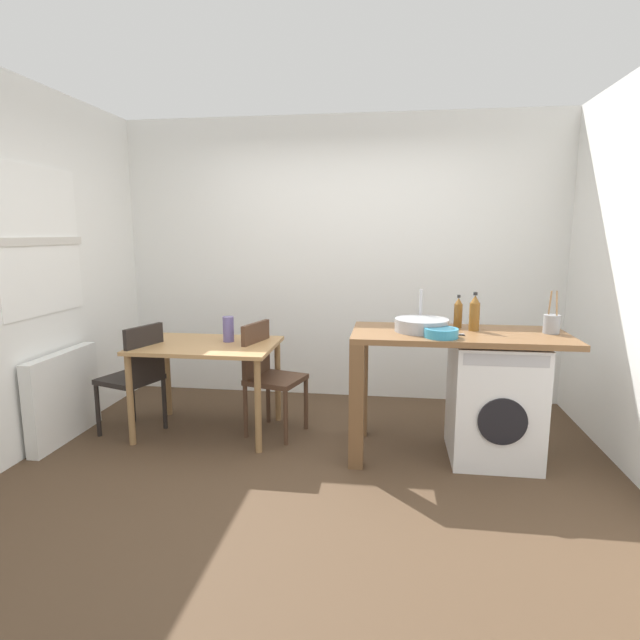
# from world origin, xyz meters

# --- Properties ---
(ground_plane) EXTENTS (5.46, 5.46, 0.00)m
(ground_plane) POSITION_xyz_m (0.00, 0.00, 0.00)
(ground_plane) COLOR #4C3826
(wall_back) EXTENTS (4.60, 0.10, 2.70)m
(wall_back) POSITION_xyz_m (0.00, 1.75, 1.35)
(wall_back) COLOR white
(wall_back) RESTS_ON ground_plane
(wall_window_side) EXTENTS (0.12, 3.80, 2.70)m
(wall_window_side) POSITION_xyz_m (-2.15, 0.00, 1.35)
(wall_window_side) COLOR white
(wall_window_side) RESTS_ON ground_plane
(radiator) EXTENTS (0.10, 0.80, 0.70)m
(radiator) POSITION_xyz_m (-2.02, 0.30, 0.35)
(radiator) COLOR white
(radiator) RESTS_ON ground_plane
(dining_table) EXTENTS (1.10, 0.76, 0.74)m
(dining_table) POSITION_xyz_m (-0.95, 0.60, 0.64)
(dining_table) COLOR tan
(dining_table) RESTS_ON ground_plane
(chair_person_seat) EXTENTS (0.51, 0.51, 0.90)m
(chair_person_seat) POSITION_xyz_m (-1.50, 0.47, 0.51)
(chair_person_seat) COLOR black
(chair_person_seat) RESTS_ON ground_plane
(chair_opposite) EXTENTS (0.50, 0.50, 0.90)m
(chair_opposite) POSITION_xyz_m (-0.47, 0.67, 0.51)
(chair_opposite) COLOR #4C3323
(chair_opposite) RESTS_ON ground_plane
(kitchen_counter) EXTENTS (1.50, 0.68, 0.92)m
(kitchen_counter) POSITION_xyz_m (0.77, 0.42, 0.76)
(kitchen_counter) COLOR brown
(kitchen_counter) RESTS_ON ground_plane
(washing_machine) EXTENTS (0.60, 0.61, 0.86)m
(washing_machine) POSITION_xyz_m (1.25, 0.42, 0.43)
(washing_machine) COLOR white
(washing_machine) RESTS_ON ground_plane
(sink_basin) EXTENTS (0.38, 0.38, 0.09)m
(sink_basin) POSITION_xyz_m (0.72, 0.42, 0.97)
(sink_basin) COLOR #9EA0A5
(sink_basin) RESTS_ON kitchen_counter
(tap) EXTENTS (0.02, 0.02, 0.28)m
(tap) POSITION_xyz_m (0.72, 0.60, 1.06)
(tap) COLOR #B2B2B7
(tap) RESTS_ON kitchen_counter
(bottle_tall_green) EXTENTS (0.06, 0.06, 0.24)m
(bottle_tall_green) POSITION_xyz_m (1.00, 0.61, 1.03)
(bottle_tall_green) COLOR brown
(bottle_tall_green) RESTS_ON kitchen_counter
(bottle_squat_brown) EXTENTS (0.07, 0.07, 0.28)m
(bottle_squat_brown) POSITION_xyz_m (1.09, 0.49, 1.05)
(bottle_squat_brown) COLOR brown
(bottle_squat_brown) RESTS_ON kitchen_counter
(mixing_bowl) EXTENTS (0.23, 0.23, 0.06)m
(mixing_bowl) POSITION_xyz_m (0.84, 0.22, 0.95)
(mixing_bowl) COLOR teal
(mixing_bowl) RESTS_ON kitchen_counter
(utensil_crock) EXTENTS (0.11, 0.11, 0.30)m
(utensil_crock) POSITION_xyz_m (1.61, 0.47, 0.99)
(utensil_crock) COLOR gray
(utensil_crock) RESTS_ON kitchen_counter
(vase) EXTENTS (0.09, 0.09, 0.21)m
(vase) POSITION_xyz_m (-0.80, 0.70, 0.84)
(vase) COLOR slate
(vase) RESTS_ON dining_table
(scissors) EXTENTS (0.15, 0.06, 0.01)m
(scissors) POSITION_xyz_m (0.93, 0.32, 0.92)
(scissors) COLOR #B2B2B7
(scissors) RESTS_ON kitchen_counter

